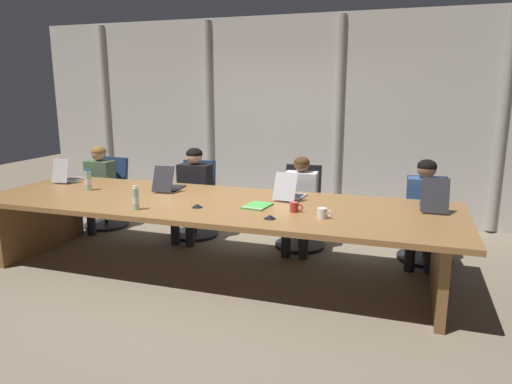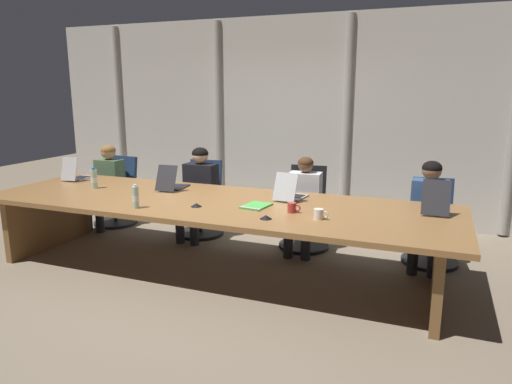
# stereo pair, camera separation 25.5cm
# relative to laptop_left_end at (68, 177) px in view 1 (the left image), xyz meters

# --- Properties ---
(ground_plane) EXTENTS (15.76, 15.76, 0.00)m
(ground_plane) POSITION_rel_laptop_left_end_xyz_m (2.10, -0.40, -0.81)
(ground_plane) COLOR #7F705B
(conference_table) EXTENTS (4.88, 1.50, 0.76)m
(conference_table) POSITION_rel_laptop_left_end_xyz_m (2.10, -0.40, -0.19)
(conference_table) COLOR olive
(conference_table) RESTS_ON ground_plane
(curtain_backdrop) EXTENTS (7.88, 0.17, 2.89)m
(curtain_backdrop) POSITION_rel_laptop_left_end_xyz_m (2.10, 2.06, 0.63)
(curtain_backdrop) COLOR beige
(curtain_backdrop) RESTS_ON ground_plane
(laptop_left_end) EXTENTS (0.23, 0.40, 0.30)m
(laptop_left_end) POSITION_rel_laptop_left_end_xyz_m (0.00, 0.00, 0.00)
(laptop_left_end) COLOR #BCBCC1
(laptop_left_end) RESTS_ON conference_table
(laptop_left_mid) EXTENTS (0.26, 0.45, 0.29)m
(laptop_left_mid) POSITION_rel_laptop_left_end_xyz_m (1.42, -0.05, -0.00)
(laptop_left_mid) COLOR #2D2D33
(laptop_left_mid) RESTS_ON conference_table
(laptop_center) EXTENTS (0.29, 0.44, 0.29)m
(laptop_center) POSITION_rel_laptop_left_end_xyz_m (2.82, -0.03, -0.00)
(laptop_center) COLOR #BCBCC1
(laptop_center) RESTS_ON conference_table
(laptop_right_mid) EXTENTS (0.24, 0.47, 0.32)m
(laptop_right_mid) POSITION_rel_laptop_left_end_xyz_m (4.22, -0.02, 0.00)
(laptop_right_mid) COLOR #2D2D33
(laptop_right_mid) RESTS_ON conference_table
(office_chair_left_end) EXTENTS (0.60, 0.60, 0.94)m
(office_chair_left_end) POSITION_rel_laptop_left_end_xyz_m (0.03, 0.71, -0.46)
(office_chair_left_end) COLOR navy
(office_chair_left_end) RESTS_ON ground_plane
(office_chair_left_mid) EXTENTS (0.60, 0.60, 0.96)m
(office_chair_left_mid) POSITION_rel_laptop_left_end_xyz_m (1.38, 0.71, -0.46)
(office_chair_left_mid) COLOR navy
(office_chair_left_mid) RESTS_ON ground_plane
(office_chair_center) EXTENTS (0.60, 0.60, 0.97)m
(office_chair_center) POSITION_rel_laptop_left_end_xyz_m (2.78, 0.71, -0.45)
(office_chair_center) COLOR black
(office_chair_center) RESTS_ON ground_plane
(office_chair_right_mid) EXTENTS (0.60, 0.60, 0.91)m
(office_chair_right_mid) POSITION_rel_laptop_left_end_xyz_m (4.21, 0.71, -0.47)
(office_chair_right_mid) COLOR navy
(office_chair_right_mid) RESTS_ON ground_plane
(person_left_end) EXTENTS (0.37, 0.55, 1.12)m
(person_left_end) POSITION_rel_laptop_left_end_xyz_m (-0.01, 0.55, -0.17)
(person_left_end) COLOR #4C6B4C
(person_left_end) RESTS_ON ground_plane
(person_left_mid) EXTENTS (0.42, 0.55, 1.15)m
(person_left_mid) POSITION_rel_laptop_left_end_xyz_m (1.41, 0.56, -0.15)
(person_left_mid) COLOR black
(person_left_mid) RESTS_ON ground_plane
(person_center) EXTENTS (0.40, 0.56, 1.10)m
(person_center) POSITION_rel_laptop_left_end_xyz_m (2.80, 0.54, -0.19)
(person_center) COLOR silver
(person_center) RESTS_ON ground_plane
(person_right_mid) EXTENTS (0.39, 0.55, 1.14)m
(person_right_mid) POSITION_rel_laptop_left_end_xyz_m (4.16, 0.55, -0.16)
(person_right_mid) COLOR #335184
(person_right_mid) RESTS_ON ground_plane
(water_bottle_primary) EXTENTS (0.06, 0.06, 0.23)m
(water_bottle_primary) POSITION_rel_laptop_left_end_xyz_m (1.55, -0.93, 0.05)
(water_bottle_primary) COLOR #ADD1B2
(water_bottle_primary) RESTS_ON conference_table
(water_bottle_secondary) EXTENTS (0.07, 0.07, 0.24)m
(water_bottle_secondary) POSITION_rel_laptop_left_end_xyz_m (0.56, -0.34, 0.05)
(water_bottle_secondary) COLOR #ADD1B2
(water_bottle_secondary) RESTS_ON conference_table
(coffee_mug_near) EXTENTS (0.13, 0.08, 0.09)m
(coffee_mug_near) POSITION_rel_laptop_left_end_xyz_m (3.00, -0.54, -0.01)
(coffee_mug_near) COLOR #B2332D
(coffee_mug_near) RESTS_ON conference_table
(coffee_mug_far) EXTENTS (0.13, 0.09, 0.09)m
(coffee_mug_far) POSITION_rel_laptop_left_end_xyz_m (3.28, -0.67, -0.01)
(coffee_mug_far) COLOR white
(coffee_mug_far) RESTS_ON conference_table
(conference_mic_left_side) EXTENTS (0.11, 0.11, 0.03)m
(conference_mic_left_side) POSITION_rel_laptop_left_end_xyz_m (2.06, -0.67, -0.04)
(conference_mic_left_side) COLOR black
(conference_mic_left_side) RESTS_ON conference_table
(conference_mic_middle) EXTENTS (0.11, 0.11, 0.03)m
(conference_mic_middle) POSITION_rel_laptop_left_end_xyz_m (2.84, -0.83, -0.04)
(conference_mic_middle) COLOR black
(conference_mic_middle) RESTS_ON conference_table
(spiral_notepad) EXTENTS (0.26, 0.33, 0.03)m
(spiral_notepad) POSITION_rel_laptop_left_end_xyz_m (2.60, -0.46, -0.05)
(spiral_notepad) COLOR #4CB74C
(spiral_notepad) RESTS_ON conference_table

